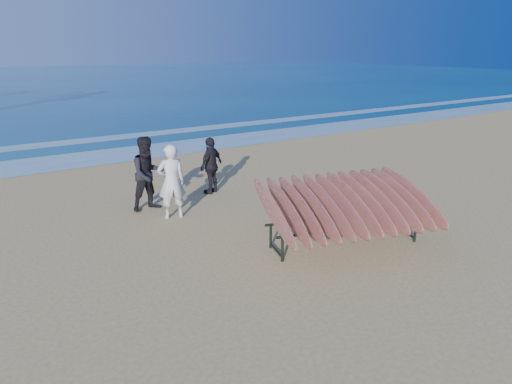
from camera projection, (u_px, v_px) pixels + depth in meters
ground at (278, 246)px, 9.32m from camera, size 120.00×120.00×0.00m
ocean at (0, 82)px, 53.05m from camera, size 160.00×160.00×0.00m
foam_near at (122, 154)px, 17.27m from camera, size 160.00×160.00×0.00m
foam_far at (97, 139)px, 20.05m from camera, size 160.00×160.00×0.00m
surfboard_rack at (346, 204)px, 9.12m from camera, size 3.71×3.24×1.43m
person_white at (172, 182)px, 10.64m from camera, size 0.73×0.56×1.78m
person_dark_a at (148, 174)px, 11.15m from camera, size 0.95×0.77×1.85m
person_dark_b at (211, 165)px, 12.51m from camera, size 0.99×0.76×1.57m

